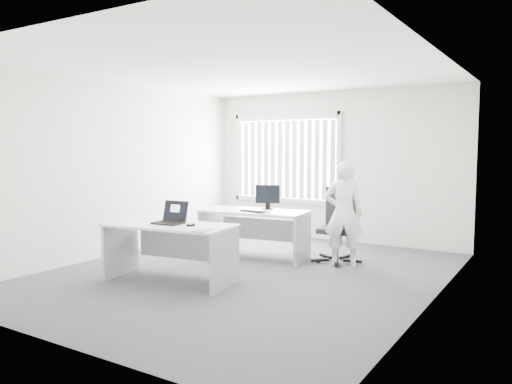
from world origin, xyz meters
The scene contains 18 objects.
ground centered at (0.00, 0.00, 0.00)m, with size 6.00×6.00×0.00m, color #4D4D54.
wall_back centered at (0.00, 3.00, 1.40)m, with size 5.00×0.02×2.80m, color silver.
wall_front centered at (0.00, -3.00, 1.40)m, with size 5.00×0.02×2.80m, color silver.
wall_left centered at (-2.50, 0.00, 1.40)m, with size 0.02×6.00×2.80m, color silver.
wall_right centered at (2.50, 0.00, 1.40)m, with size 0.02×6.00×2.80m, color silver.
ceiling centered at (0.00, 0.00, 2.80)m, with size 5.00×6.00×0.02m, color white.
window centered at (-1.00, 2.96, 1.55)m, with size 2.32×0.06×1.76m, color silver.
blinds centered at (-1.00, 2.90, 1.52)m, with size 2.20×0.10×1.50m, color white, non-canonical shape.
desk_near centered at (-0.61, -0.87, 0.55)m, with size 1.75×0.99×0.76m.
desk_far centered at (-0.44, 0.93, 0.55)m, with size 1.75×0.99×0.76m.
office_chair centered at (0.79, 1.36, 0.35)m, with size 0.72×0.72×1.14m.
person centered at (0.99, 1.12, 0.78)m, with size 0.57×0.38×1.56m, color white.
laptop centered at (-0.64, -0.87, 0.90)m, with size 0.38×0.33×0.29m, color black, non-canonical shape.
paper_sheet centered at (-0.22, -0.89, 0.76)m, with size 0.27×0.19×0.00m, color silver.
mouse centered at (-0.26, -0.87, 0.78)m, with size 0.06×0.10×0.04m, color silver, non-canonical shape.
booklet centered at (0.07, -1.05, 0.76)m, with size 0.17×0.23×0.01m, color white.
keyboard centered at (-0.37, 0.75, 0.77)m, with size 0.41×0.14×0.02m, color black.
monitor centered at (-0.33, 1.16, 0.96)m, with size 0.40×0.12×0.40m, color black, non-canonical shape.
Camera 1 is at (3.74, -5.72, 1.75)m, focal length 35.00 mm.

